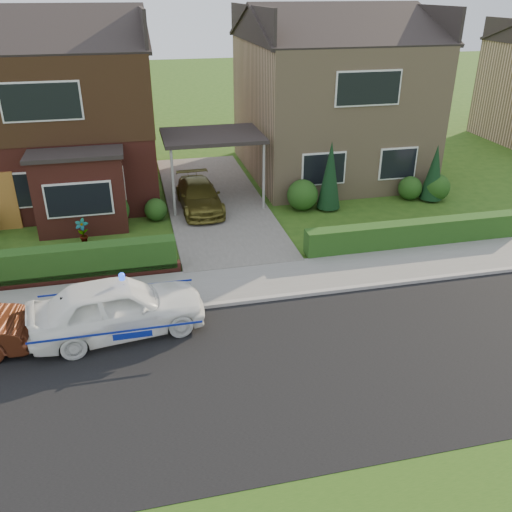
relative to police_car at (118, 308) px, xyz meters
name	(u,v)px	position (x,y,z in m)	size (l,w,h in m)	color
ground	(291,369)	(3.76, -2.40, -0.73)	(120.00, 120.00, 0.00)	#284E15
road	(291,369)	(3.76, -2.40, -0.73)	(60.00, 6.00, 0.02)	black
kerb	(260,300)	(3.76, 0.65, -0.67)	(60.00, 0.16, 0.12)	#9E9993
sidewalk	(252,282)	(3.76, 1.70, -0.68)	(60.00, 2.00, 0.10)	slate
driveway	(214,200)	(3.76, 8.60, -0.67)	(3.80, 12.00, 0.12)	#666059
house_left	(56,98)	(-2.02, 11.50, 3.09)	(7.50, 9.53, 7.25)	maroon
house_right	(330,91)	(9.56, 11.59, 2.94)	(7.50, 8.06, 7.25)	tan
carport_link	(212,137)	(3.76, 8.55, 1.93)	(3.80, 3.00, 2.77)	black
dwarf_wall	(47,280)	(-2.04, 2.90, -0.55)	(7.70, 0.25, 0.36)	maroon
hedge_left	(49,283)	(-2.04, 3.05, -0.73)	(7.50, 0.55, 0.90)	#123A13
hedge_right	(412,246)	(9.56, 2.95, -0.73)	(7.50, 0.55, 0.80)	#123A13
shrub_left_mid	(111,210)	(-0.24, 6.90, -0.07)	(1.32, 1.32, 1.32)	#123A13
shrub_left_near	(156,210)	(1.36, 7.20, -0.31)	(0.84, 0.84, 0.84)	#123A13
shrub_right_near	(303,195)	(6.96, 7.00, -0.13)	(1.20, 1.20, 1.20)	#123A13
shrub_right_mid	(410,188)	(11.56, 7.10, -0.25)	(0.96, 0.96, 0.96)	#123A13
shrub_right_far	(436,187)	(12.56, 6.80, -0.19)	(1.08, 1.08, 1.08)	#123A13
conifer_a	(330,177)	(7.96, 6.80, 0.57)	(0.90, 0.90, 2.60)	black
conifer_b	(434,174)	(12.36, 6.80, 0.37)	(0.90, 0.90, 2.20)	black
police_car	(118,308)	(0.00, 0.00, 0.00)	(3.92, 4.45, 1.61)	white
driveway_car	(199,196)	(3.05, 7.68, -0.08)	(1.49, 3.65, 1.06)	brown
potted_plant_a	(83,232)	(-1.17, 5.69, -0.30)	(0.45, 0.31, 0.86)	gray
potted_plant_c	(160,252)	(1.26, 3.60, -0.33)	(0.44, 0.44, 0.78)	gray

